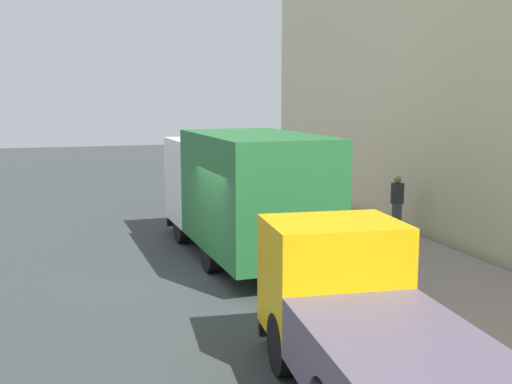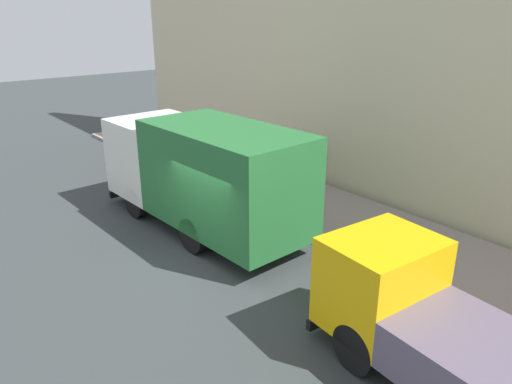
{
  "view_description": "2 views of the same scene",
  "coord_description": "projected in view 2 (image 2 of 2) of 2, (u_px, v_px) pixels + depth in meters",
  "views": [
    {
      "loc": [
        -3.11,
        -13.79,
        4.2
      ],
      "look_at": [
        1.65,
        1.74,
        1.7
      ],
      "focal_mm": 44.47,
      "sensor_mm": 36.0,
      "label": 1
    },
    {
      "loc": [
        -6.02,
        -9.61,
        6.21
      ],
      "look_at": [
        1.63,
        -0.28,
        1.65
      ],
      "focal_mm": 33.91,
      "sensor_mm": 36.0,
      "label": 2
    }
  ],
  "objects": [
    {
      "name": "pedestrian_walking",
      "position": [
        229.0,
        157.0,
        18.03
      ],
      "size": [
        0.46,
        0.46,
        1.73
      ],
      "rotation": [
        0.0,
        0.0,
        4.21
      ],
      "color": "#272322",
      "rests_on": "sidewalk"
    },
    {
      "name": "building_facade",
      "position": [
        388.0,
        44.0,
        15.16
      ],
      "size": [
        0.5,
        30.0,
        10.39
      ],
      "primitive_type": "cube",
      "color": "beige",
      "rests_on": "ground"
    },
    {
      "name": "traffic_cone_orange",
      "position": [
        209.0,
        175.0,
        17.85
      ],
      "size": [
        0.5,
        0.5,
        0.72
      ],
      "primitive_type": "cone",
      "color": "orange",
      "rests_on": "sidewalk"
    },
    {
      "name": "large_utility_truck",
      "position": [
        202.0,
        171.0,
        14.09
      ],
      "size": [
        2.83,
        7.53,
        3.28
      ],
      "rotation": [
        0.0,
        0.0,
        0.04
      ],
      "color": "white",
      "rests_on": "ground"
    },
    {
      "name": "ground",
      "position": [
        201.0,
        262.0,
        12.71
      ],
      "size": [
        80.0,
        80.0,
        0.0
      ],
      "primitive_type": "plane",
      "color": "#363B3C"
    },
    {
      "name": "street_sign_post",
      "position": [
        237.0,
        153.0,
        16.11
      ],
      "size": [
        0.44,
        0.08,
        2.75
      ],
      "color": "#4C5156",
      "rests_on": "sidewalk"
    },
    {
      "name": "small_flatbed_truck",
      "position": [
        437.0,
        330.0,
        8.26
      ],
      "size": [
        2.48,
        5.41,
        2.27
      ],
      "rotation": [
        0.0,
        0.0,
        -0.08
      ],
      "color": "#EDB40A",
      "rests_on": "ground"
    },
    {
      "name": "pedestrian_standing",
      "position": [
        304.0,
        159.0,
        17.83
      ],
      "size": [
        0.47,
        0.47,
        1.72
      ],
      "rotation": [
        0.0,
        0.0,
        1.31
      ],
      "color": "#474154",
      "rests_on": "sidewalk"
    },
    {
      "name": "sidewalk",
      "position": [
        328.0,
        213.0,
        15.57
      ],
      "size": [
        3.72,
        30.0,
        0.14
      ],
      "primitive_type": "cube",
      "color": "gray",
      "rests_on": "ground"
    }
  ]
}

